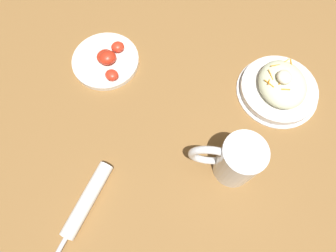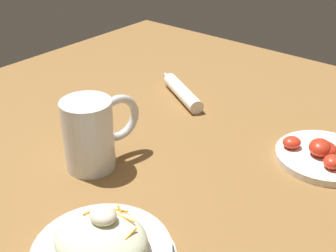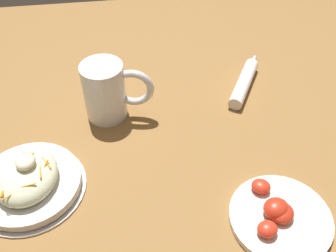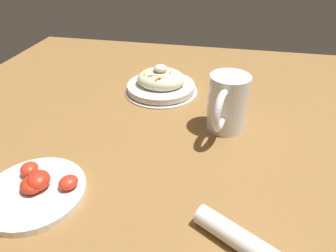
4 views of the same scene
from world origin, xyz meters
The scene contains 5 objects.
ground_plane centered at (0.00, 0.00, 0.00)m, with size 1.43×1.43×0.00m, color olive.
salad_plate centered at (-0.08, 0.27, 0.03)m, with size 0.22×0.22×0.09m.
beer_mug centered at (0.12, 0.10, 0.07)m, with size 0.10×0.16×0.14m.
napkin_roll centered at (0.17, -0.25, 0.02)m, with size 0.20×0.13×0.03m.
tomato_plate centered at (-0.22, -0.20, 0.01)m, with size 0.19×0.19×0.05m.
Camera 4 is at (0.11, -0.56, 0.43)m, focal length 32.32 mm.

